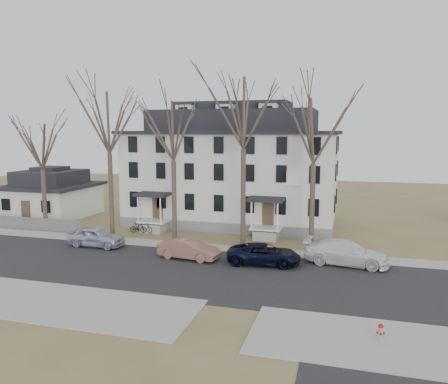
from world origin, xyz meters
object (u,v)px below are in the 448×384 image
(small_house, at_px, (52,195))
(tree_bungalow, at_px, (41,143))
(tree_center, at_px, (244,107))
(bicycle_left, at_px, (145,228))
(tree_far_left, at_px, (108,118))
(car_navy, at_px, (264,255))
(bicycle_right, at_px, (138,228))
(car_tan, at_px, (189,249))
(boarding_house, at_px, (233,170))
(fire_hydrant, at_px, (381,333))
(tree_mid_left, at_px, (173,126))
(car_silver, at_px, (96,237))
(car_white, at_px, (346,253))
(tree_mid_right, at_px, (314,126))

(small_house, distance_m, tree_bungalow, 9.43)
(tree_center, bearing_deg, bicycle_left, 171.15)
(tree_far_left, bearing_deg, tree_bungalow, 180.00)
(car_navy, height_order, bicycle_right, car_navy)
(tree_center, height_order, car_tan, tree_center)
(boarding_house, bearing_deg, bicycle_left, -134.53)
(tree_center, xyz_separation_m, fire_hydrant, (9.73, -14.55, -10.66))
(tree_mid_left, bearing_deg, car_navy, -29.27)
(bicycle_right, bearing_deg, car_silver, 160.48)
(tree_mid_left, relative_size, car_navy, 2.50)
(tree_center, xyz_separation_m, car_silver, (-11.17, -3.94, -10.29))
(bicycle_right, distance_m, fire_hydrant, 25.33)
(small_house, xyz_separation_m, bicycle_left, (13.44, -4.71, -1.76))
(tree_center, xyz_separation_m, tree_bungalow, (-19.00, 0.00, -2.97))
(car_silver, relative_size, fire_hydrant, 5.57)
(tree_bungalow, height_order, bicycle_left, tree_bungalow)
(car_silver, bearing_deg, bicycle_right, -11.35)
(bicycle_left, relative_size, fire_hydrant, 2.23)
(small_house, bearing_deg, tree_center, -15.08)
(tree_far_left, xyz_separation_m, fire_hydrant, (21.73, -14.55, -9.92))
(car_white, bearing_deg, tree_bungalow, 89.67)
(boarding_house, relative_size, bicycle_right, 13.30)
(small_house, relative_size, bicycle_left, 4.68)
(car_navy, bearing_deg, fire_hydrant, -148.55)
(small_house, bearing_deg, car_white, -17.06)
(tree_far_left, relative_size, bicycle_right, 8.77)
(tree_mid_left, bearing_deg, bicycle_left, 157.31)
(tree_mid_right, bearing_deg, bicycle_left, 174.36)
(tree_mid_left, distance_m, tree_bungalow, 13.08)
(bicycle_right, bearing_deg, tree_far_left, 115.14)
(car_white, bearing_deg, tree_far_left, 87.26)
(car_tan, bearing_deg, tree_far_left, 67.52)
(car_white, relative_size, bicycle_right, 3.66)
(tree_mid_left, bearing_deg, small_house, 159.97)
(small_house, bearing_deg, boarding_house, 5.59)
(boarding_house, xyz_separation_m, bicycle_right, (-7.08, -6.92, -4.91))
(car_silver, bearing_deg, small_house, 49.97)
(tree_mid_right, distance_m, car_navy, 10.52)
(fire_hydrant, bearing_deg, tree_bungalow, 153.15)
(car_navy, relative_size, car_white, 0.89)
(car_navy, bearing_deg, boarding_house, 18.94)
(tree_center, height_order, tree_bungalow, tree_center)
(tree_mid_left, relative_size, fire_hydrant, 15.29)
(car_tan, height_order, bicycle_right, car_tan)
(tree_mid_right, relative_size, car_tan, 2.86)
(boarding_house, bearing_deg, fire_hydrant, -60.71)
(tree_far_left, xyz_separation_m, tree_mid_left, (6.00, 0.00, -0.74))
(tree_bungalow, xyz_separation_m, car_silver, (7.83, -3.94, -7.33))
(small_house, xyz_separation_m, tree_mid_right, (28.50, -6.20, 7.35))
(bicycle_left, bearing_deg, car_tan, -115.09)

